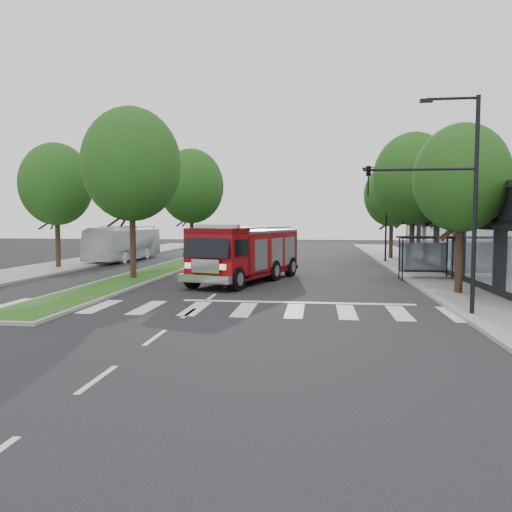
{
  "coord_description": "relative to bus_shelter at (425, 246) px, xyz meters",
  "views": [
    {
      "loc": [
        4.85,
        -22.39,
        3.55
      ],
      "look_at": [
        1.86,
        1.88,
        1.8
      ],
      "focal_mm": 35.0,
      "sensor_mm": 36.0,
      "label": 1
    }
  ],
  "objects": [
    {
      "name": "ground",
      "position": [
        -11.2,
        -8.15,
        -2.04
      ],
      "size": [
        140.0,
        140.0,
        0.0
      ],
      "primitive_type": "plane",
      "color": "black",
      "rests_on": "ground"
    },
    {
      "name": "streetlight_right_near",
      "position": [
        -1.59,
        -11.65,
        2.63
      ],
      "size": [
        4.08,
        0.22,
        8.0
      ],
      "color": "black",
      "rests_on": "ground"
    },
    {
      "name": "fire_engine",
      "position": [
        -10.4,
        -2.11,
        -0.44
      ],
      "size": [
        5.74,
        10.05,
        3.34
      ],
      "rotation": [
        0.0,
        0.0,
        -0.32
      ],
      "color": "#500406",
      "rests_on": "ground"
    },
    {
      "name": "streetlight_right_far",
      "position": [
        -0.85,
        11.85,
        2.44
      ],
      "size": [
        2.11,
        0.2,
        8.0
      ],
      "color": "black",
      "rests_on": "ground"
    },
    {
      "name": "tree_median_far",
      "position": [
        -17.2,
        11.85,
        4.45
      ],
      "size": [
        5.6,
        5.6,
        9.72
      ],
      "color": "black",
      "rests_on": "ground"
    },
    {
      "name": "median",
      "position": [
        -17.2,
        9.85,
        -1.96
      ],
      "size": [
        3.0,
        50.0,
        0.15
      ],
      "color": "gray",
      "rests_on": "ground"
    },
    {
      "name": "city_bus",
      "position": [
        -23.2,
        11.6,
        -0.5
      ],
      "size": [
        2.92,
        11.14,
        3.08
      ],
      "primitive_type": "imported",
      "rotation": [
        0.0,
        0.0,
        -0.03
      ],
      "color": "silver",
      "rests_on": "ground"
    },
    {
      "name": "bus_shelter",
      "position": [
        0.0,
        0.0,
        0.0
      ],
      "size": [
        3.2,
        1.6,
        2.61
      ],
      "color": "black",
      "rests_on": "ground"
    },
    {
      "name": "sidewalk_left",
      "position": [
        -25.7,
        1.85,
        -1.96
      ],
      "size": [
        5.0,
        80.0,
        0.15
      ],
      "primitive_type": "cube",
      "color": "gray",
      "rests_on": "ground"
    },
    {
      "name": "tree_left_mid",
      "position": [
        -25.2,
        3.85,
        4.12
      ],
      "size": [
        5.2,
        5.2,
        9.16
      ],
      "color": "black",
      "rests_on": "ground"
    },
    {
      "name": "tree_median_near",
      "position": [
        -17.2,
        -2.15,
        4.77
      ],
      "size": [
        5.8,
        5.8,
        10.16
      ],
      "color": "black",
      "rests_on": "ground"
    },
    {
      "name": "tree_right_near",
      "position": [
        0.3,
        -6.15,
        3.47
      ],
      "size": [
        4.4,
        4.4,
        8.05
      ],
      "color": "black",
      "rests_on": "ground"
    },
    {
      "name": "tree_right_mid",
      "position": [
        0.3,
        5.85,
        4.45
      ],
      "size": [
        5.6,
        5.6,
        9.72
      ],
      "color": "black",
      "rests_on": "ground"
    },
    {
      "name": "tree_right_far",
      "position": [
        0.3,
        15.85,
        3.8
      ],
      "size": [
        5.0,
        5.0,
        8.73
      ],
      "color": "black",
      "rests_on": "ground"
    },
    {
      "name": "sidewalk_right",
      "position": [
        1.3,
        1.85,
        -1.96
      ],
      "size": [
        5.0,
        80.0,
        0.15
      ],
      "primitive_type": "cube",
      "color": "gray",
      "rests_on": "ground"
    }
  ]
}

